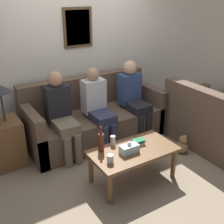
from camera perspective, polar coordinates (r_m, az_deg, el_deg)
name	(u,v)px	position (r m, az deg, el deg)	size (l,w,h in m)	color
ground_plane	(112,152)	(4.26, -0.04, -8.09)	(16.00, 16.00, 0.00)	gray
wall_back	(78,53)	(4.63, -6.93, 11.83)	(9.00, 0.08, 2.60)	silver
couch_main	(94,119)	(4.53, -3.72, -1.38)	(2.17, 0.93, 0.96)	brown
couch_side	(214,126)	(4.56, 19.97, -2.60)	(0.93, 1.42, 0.96)	brown
coffee_table	(133,154)	(3.51, 4.32, -8.47)	(1.07, 0.58, 0.44)	brown
side_table_with_lamp	(4,140)	(4.08, -21.12, -5.37)	(0.48, 0.48, 1.15)	brown
wine_bottle	(101,142)	(3.39, -2.26, -6.05)	(0.08, 0.08, 0.33)	#562319
drinking_glass	(110,159)	(3.21, -0.36, -9.48)	(0.08, 0.08, 0.10)	silver
book_stack	(138,142)	(3.59, 5.37, -6.06)	(0.16, 0.13, 0.06)	beige
soda_can	(113,140)	(3.55, 0.17, -5.79)	(0.07, 0.07, 0.12)	#BCBCC1
tissue_box	(129,149)	(3.40, 3.52, -7.44)	(0.23, 0.12, 0.15)	silver
person_left	(61,112)	(3.98, -10.31, -0.06)	(0.34, 0.64, 1.22)	#756651
person_middle	(98,106)	(4.19, -2.93, 1.32)	(0.34, 0.63, 1.20)	#2D334C
person_right	(133,95)	(4.54, 4.34, 3.40)	(0.34, 0.61, 1.21)	black
teddy_bear	(182,146)	(4.30, 14.08, -6.62)	(0.18, 0.18, 0.28)	#A87A51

